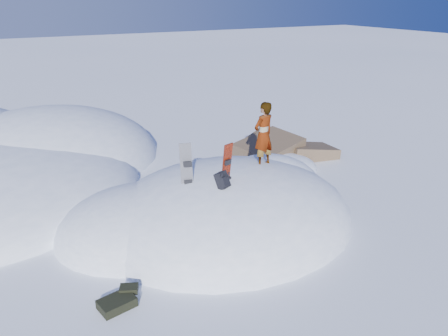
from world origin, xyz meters
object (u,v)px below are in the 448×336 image
snowboard_red (226,172)px  backpack (223,180)px  snowboard_dark (187,175)px  person (263,135)px

snowboard_red → backpack: size_ratio=3.22×
snowboard_dark → person: (2.34, 0.20, 0.62)m
snowboard_dark → backpack: bearing=-34.6°
backpack → snowboard_red: bearing=23.0°
snowboard_dark → backpack: 0.94m
snowboard_red → snowboard_dark: (-0.86, 0.43, -0.06)m
backpack → person: person is taller
backpack → person: size_ratio=0.27×
snowboard_red → snowboard_dark: snowboard_red is taller
snowboard_dark → backpack: snowboard_dark is taller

